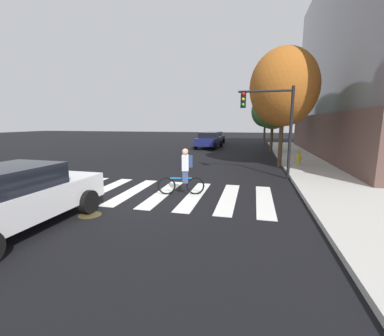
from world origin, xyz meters
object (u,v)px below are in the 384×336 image
object	(u,v)px
street_tree_mid	(273,107)
fire_hydrant	(299,157)
sedan_mid	(209,140)
street_tree_far	(265,111)
cyclist	(184,172)
sedan_far	(214,138)
traffic_light_near	(272,117)
sedan_near	(12,198)
street_tree_near	(284,87)
manhole_cover	(90,215)

from	to	relation	value
street_tree_mid	fire_hydrant	bearing A→B (deg)	-80.23
sedan_mid	street_tree_far	world-z (taller)	street_tree_far
cyclist	fire_hydrant	size ratio (longest dim) A/B	2.17
street_tree_far	fire_hydrant	bearing A→B (deg)	-84.58
sedan_far	street_tree_far	distance (m)	6.73
traffic_light_near	street_tree_far	distance (m)	19.64
sedan_near	sedan_far	distance (m)	26.81
sedan_far	cyclist	bearing A→B (deg)	-84.11
traffic_light_near	fire_hydrant	distance (m)	4.95
sedan_far	street_tree_near	size ratio (longest dim) A/B	0.66
sedan_mid	street_tree_mid	xyz separation A→B (m)	(5.93, -2.65, 3.03)
sedan_mid	fire_hydrant	xyz separation A→B (m)	(7.12, -9.54, -0.31)
sedan_mid	street_tree_mid	world-z (taller)	street_tree_mid
street_tree_near	street_tree_far	distance (m)	16.39
street_tree_near	street_tree_mid	world-z (taller)	street_tree_near
sedan_mid	street_tree_mid	distance (m)	7.17
manhole_cover	street_tree_far	distance (m)	26.89
manhole_cover	sedan_far	distance (m)	25.48
sedan_mid	street_tree_mid	size ratio (longest dim) A/B	0.84
sedan_near	street_tree_far	xyz separation A→B (m)	(6.78, 27.33, 3.08)
traffic_light_near	street_tree_near	size ratio (longest dim) A/B	0.63
cyclist	manhole_cover	bearing A→B (deg)	-127.80
sedan_mid	street_tree_far	xyz separation A→B (m)	(5.63, 6.12, 3.06)
sedan_mid	cyclist	distance (m)	17.32
street_tree_mid	street_tree_near	bearing A→B (deg)	-89.79
cyclist	street_tree_mid	xyz separation A→B (m)	(3.87, 14.55, 3.03)
street_tree_far	street_tree_mid	bearing A→B (deg)	-88.05
street_tree_near	street_tree_far	world-z (taller)	street_tree_near
street_tree_near	traffic_light_near	bearing A→B (deg)	-102.81
sedan_far	fire_hydrant	world-z (taller)	sedan_far
street_tree_mid	sedan_far	bearing A→B (deg)	127.07
sedan_near	fire_hydrant	distance (m)	14.30
street_tree_mid	sedan_near	bearing A→B (deg)	-110.89
manhole_cover	sedan_mid	distance (m)	19.89
sedan_near	fire_hydrant	world-z (taller)	sedan_near
manhole_cover	sedan_near	world-z (taller)	sedan_near
manhole_cover	traffic_light_near	world-z (taller)	traffic_light_near
traffic_light_near	street_tree_far	world-z (taller)	street_tree_far
manhole_cover	sedan_mid	bearing A→B (deg)	89.95
traffic_light_near	sedan_near	bearing A→B (deg)	-129.53
fire_hydrant	sedan_mid	bearing A→B (deg)	126.71
traffic_light_near	fire_hydrant	world-z (taller)	traffic_light_near
cyclist	street_tree_far	distance (m)	23.79
cyclist	traffic_light_near	size ratio (longest dim) A/B	0.40
traffic_light_near	manhole_cover	bearing A→B (deg)	-129.35
manhole_cover	sedan_near	size ratio (longest dim) A/B	0.14
cyclist	sedan_near	bearing A→B (deg)	-128.68
sedan_near	sedan_mid	xyz separation A→B (m)	(1.15, 21.21, 0.02)
sedan_mid	sedan_far	distance (m)	5.60
sedan_far	fire_hydrant	distance (m)	16.86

